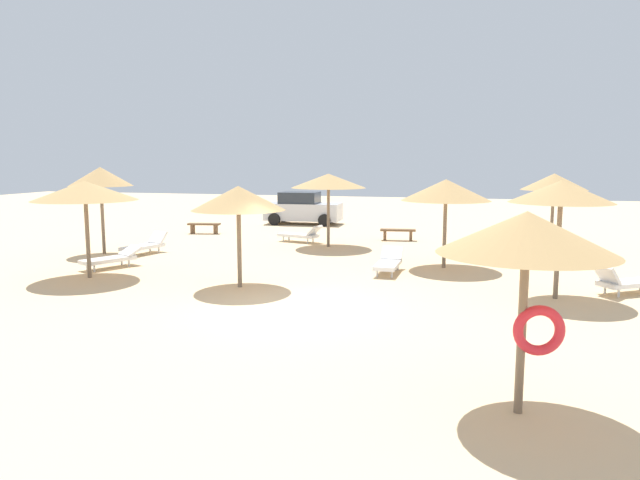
{
  "coord_description": "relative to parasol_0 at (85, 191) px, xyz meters",
  "views": [
    {
      "loc": [
        4.18,
        -12.71,
        3.48
      ],
      "look_at": [
        0.0,
        3.0,
        1.2
      ],
      "focal_mm": 32.63,
      "sensor_mm": 36.0,
      "label": 1
    }
  ],
  "objects": [
    {
      "name": "lounger_3",
      "position": [
        -0.75,
        4.25,
        -2.23
      ],
      "size": [
        1.05,
        1.96,
        0.77
      ],
      "color": "white",
      "rests_on": "ground"
    },
    {
      "name": "parasol_5",
      "position": [
        13.81,
        9.15,
        0.05
      ],
      "size": [
        2.45,
        2.45,
        2.92
      ],
      "color": "#75604C",
      "rests_on": "ground"
    },
    {
      "name": "bench_2",
      "position": [
        14.34,
        11.8,
        -2.2
      ],
      "size": [
        0.62,
        1.54,
        0.49
      ],
      "color": "brown",
      "rests_on": "ground"
    },
    {
      "name": "bench_0",
      "position": [
        7.79,
        10.18,
        -2.2
      ],
      "size": [
        1.54,
        0.58,
        0.49
      ],
      "color": "brown",
      "rests_on": "ground"
    },
    {
      "name": "parasol_4",
      "position": [
        12.96,
        0.76,
        0.12
      ],
      "size": [
        2.51,
        2.51,
        2.96
      ],
      "color": "#75604C",
      "rests_on": "ground"
    },
    {
      "name": "parasol_3",
      "position": [
        -2.25,
        3.91,
        0.27
      ],
      "size": [
        2.27,
        2.27,
        3.18
      ],
      "color": "#75604C",
      "rests_on": "ground"
    },
    {
      "name": "lounger_2",
      "position": [
        3.92,
        8.63,
        -2.23
      ],
      "size": [
        1.98,
        1.1,
        0.75
      ],
      "color": "white",
      "rests_on": "ground"
    },
    {
      "name": "parasol_0",
      "position": [
        0.0,
        0.0,
        0.0
      ],
      "size": [
        2.98,
        2.98,
        2.84
      ],
      "color": "#75604C",
      "rests_on": "ground"
    },
    {
      "name": "bench_1",
      "position": [
        -1.27,
        10.15,
        -2.2
      ],
      "size": [
        1.55,
        0.65,
        0.49
      ],
      "color": "brown",
      "rests_on": "ground"
    },
    {
      "name": "ground_plane",
      "position": [
        6.73,
        -1.81,
        -2.55
      ],
      "size": [
        80.0,
        80.0,
        0.0
      ],
      "primitive_type": "plane",
      "color": "#DBBA8C"
    },
    {
      "name": "parked_car",
      "position": [
        2.03,
        15.21,
        -1.73
      ],
      "size": [
        4.05,
        2.09,
        1.72
      ],
      "color": "silver",
      "rests_on": "ground"
    },
    {
      "name": "parasol_7",
      "position": [
        11.6,
        -6.44,
        -0.08
      ],
      "size": [
        2.37,
        2.37,
        2.8
      ],
      "color": "#75604C",
      "rests_on": "ground"
    },
    {
      "name": "lounger_5",
      "position": [
        12.06,
        9.51,
        -2.23
      ],
      "size": [
        0.79,
        1.92,
        0.74
      ],
      "color": "white",
      "rests_on": "ground"
    },
    {
      "name": "lounger_4",
      "position": [
        14.78,
        1.74,
        -2.23
      ],
      "size": [
        1.89,
        1.56,
        0.8
      ],
      "color": "white",
      "rests_on": "ground"
    },
    {
      "name": "parasol_1",
      "position": [
        10.03,
        4.29,
        -0.06
      ],
      "size": [
        2.82,
        2.82,
        2.84
      ],
      "color": "#75604C",
      "rests_on": "ground"
    },
    {
      "name": "lounger_0",
      "position": [
        -0.28,
        1.53,
        -2.24
      ],
      "size": [
        1.4,
        2.0,
        0.62
      ],
      "color": "white",
      "rests_on": "ground"
    },
    {
      "name": "parasol_6",
      "position": [
        4.79,
        -0.05,
        -0.13
      ],
      "size": [
        2.53,
        2.53,
        2.76
      ],
      "color": "#75604C",
      "rests_on": "ground"
    },
    {
      "name": "lounger_1",
      "position": [
        8.43,
        3.01,
        -2.23
      ],
      "size": [
        0.67,
        1.9,
        0.7
      ],
      "color": "white",
      "rests_on": "ground"
    },
    {
      "name": "parasol_2",
      "position": [
        5.34,
        7.71,
        0.06
      ],
      "size": [
        2.95,
        2.95,
        2.9
      ],
      "color": "#75604C",
      "rests_on": "ground"
    }
  ]
}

